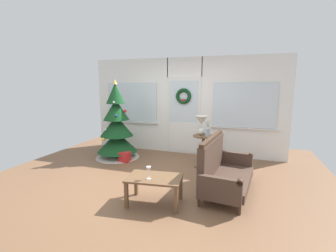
# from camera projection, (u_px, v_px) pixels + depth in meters

# --- Properties ---
(ground_plane) EXTENTS (6.76, 6.76, 0.00)m
(ground_plane) POSITION_uv_depth(u_px,v_px,m) (157.00, 181.00, 4.55)
(ground_plane) COLOR brown
(back_wall_with_door) EXTENTS (5.20, 0.19, 2.55)m
(back_wall_with_door) POSITION_uv_depth(u_px,v_px,m) (184.00, 106.00, 6.27)
(back_wall_with_door) COLOR white
(back_wall_with_door) RESTS_ON ground
(christmas_tree) EXTENTS (1.10, 1.10, 1.98)m
(christmas_tree) POSITION_uv_depth(u_px,v_px,m) (117.00, 130.00, 5.96)
(christmas_tree) COLOR #4C331E
(christmas_tree) RESTS_ON ground
(settee_sofa) EXTENTS (0.87, 1.57, 0.96)m
(settee_sofa) POSITION_uv_depth(u_px,v_px,m) (222.00, 170.00, 4.10)
(settee_sofa) COLOR #3D281C
(settee_sofa) RESTS_ON ground
(side_table) EXTENTS (0.50, 0.48, 0.71)m
(side_table) POSITION_uv_depth(u_px,v_px,m) (203.00, 144.00, 5.35)
(side_table) COLOR brown
(side_table) RESTS_ON ground
(table_lamp) EXTENTS (0.28, 0.28, 0.44)m
(table_lamp) POSITION_uv_depth(u_px,v_px,m) (202.00, 123.00, 5.33)
(table_lamp) COLOR silver
(table_lamp) RESTS_ON side_table
(flower_vase) EXTENTS (0.11, 0.10, 0.35)m
(flower_vase) POSITION_uv_depth(u_px,v_px,m) (208.00, 131.00, 5.21)
(flower_vase) COLOR #99ADBC
(flower_vase) RESTS_ON side_table
(coffee_table) EXTENTS (0.89, 0.61, 0.43)m
(coffee_table) POSITION_uv_depth(u_px,v_px,m) (154.00, 181.00, 3.65)
(coffee_table) COLOR brown
(coffee_table) RESTS_ON ground
(wine_glass) EXTENTS (0.08, 0.08, 0.20)m
(wine_glass) POSITION_uv_depth(u_px,v_px,m) (149.00, 170.00, 3.54)
(wine_glass) COLOR silver
(wine_glass) RESTS_ON coffee_table
(gift_box) EXTENTS (0.24, 0.21, 0.24)m
(gift_box) POSITION_uv_depth(u_px,v_px,m) (125.00, 157.00, 5.70)
(gift_box) COLOR red
(gift_box) RESTS_ON ground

